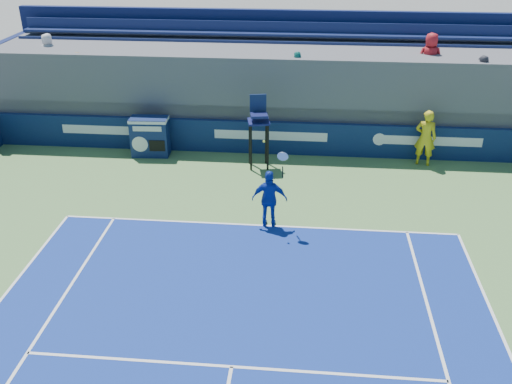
# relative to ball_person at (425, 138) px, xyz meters

# --- Properties ---
(ball_person) EXTENTS (0.79, 0.61, 1.94)m
(ball_person) POSITION_rel_ball_person_xyz_m (0.00, 0.00, 0.00)
(ball_person) COLOR yellow
(ball_person) RESTS_ON apron
(back_hoarding) EXTENTS (20.40, 0.21, 1.20)m
(back_hoarding) POSITION_rel_ball_person_xyz_m (-5.28, 0.49, -0.38)
(back_hoarding) COLOR #0D1D48
(back_hoarding) RESTS_ON ground
(match_clock) EXTENTS (1.35, 0.79, 1.40)m
(match_clock) POSITION_rel_ball_person_xyz_m (-9.51, -0.05, -0.24)
(match_clock) COLOR #0F1F4E
(match_clock) RESTS_ON ground
(umpire_chair) EXTENTS (0.81, 0.81, 2.48)m
(umpire_chair) POSITION_rel_ball_person_xyz_m (-5.60, -0.69, 0.55)
(umpire_chair) COLOR black
(umpire_chair) RESTS_ON ground
(tennis_player) EXTENTS (0.98, 0.42, 2.57)m
(tennis_player) POSITION_rel_ball_person_xyz_m (-4.94, -4.68, -0.14)
(tennis_player) COLOR #1534AB
(tennis_player) RESTS_ON apron
(stadium_seating) EXTENTS (21.00, 4.05, 4.40)m
(stadium_seating) POSITION_rel_ball_person_xyz_m (-5.28, 2.54, 0.85)
(stadium_seating) COLOR #55555A
(stadium_seating) RESTS_ON ground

